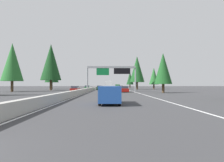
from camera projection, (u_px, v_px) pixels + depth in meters
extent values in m
plane|color=#38383A|center=(93.00, 90.00, 64.63)|extent=(320.00, 320.00, 0.00)
cube|color=#ADAAA3|center=(96.00, 88.00, 84.63)|extent=(180.00, 0.56, 0.90)
cube|color=silver|center=(126.00, 89.00, 74.80)|extent=(160.00, 0.16, 0.01)
cube|color=silver|center=(95.00, 89.00, 74.63)|extent=(160.00, 0.16, 0.01)
cylinder|color=gray|center=(87.00, 80.00, 51.91)|extent=(0.36, 0.36, 6.03)
cylinder|color=gray|center=(135.00, 80.00, 52.10)|extent=(0.36, 0.36, 6.03)
cube|color=gray|center=(111.00, 67.00, 52.06)|extent=(0.50, 12.32, 0.50)
cube|color=#0C602D|center=(103.00, 71.00, 51.86)|extent=(0.12, 3.20, 1.90)
cube|color=black|center=(122.00, 71.00, 51.93)|extent=(0.16, 4.20, 1.50)
cube|color=#1E4793|center=(110.00, 94.00, 19.24)|extent=(5.00, 1.95, 1.44)
cube|color=#2D3847|center=(110.00, 92.00, 16.94)|extent=(0.08, 1.48, 0.56)
cylinder|color=black|center=(101.00, 99.00, 20.91)|extent=(0.70, 0.24, 0.70)
cylinder|color=black|center=(118.00, 99.00, 20.94)|extent=(0.70, 0.24, 0.70)
cylinder|color=black|center=(100.00, 102.00, 17.51)|extent=(0.70, 0.24, 0.70)
cylinder|color=black|center=(120.00, 102.00, 17.54)|extent=(0.70, 0.24, 0.70)
cube|color=maroon|center=(124.00, 90.00, 48.45)|extent=(4.40, 1.80, 0.76)
cube|color=#2D3847|center=(124.00, 87.00, 48.24)|extent=(2.46, 1.51, 0.56)
cylinder|color=black|center=(121.00, 91.00, 49.84)|extent=(0.64, 0.22, 0.64)
cylinder|color=black|center=(127.00, 91.00, 49.86)|extent=(0.64, 0.22, 0.64)
cylinder|color=black|center=(121.00, 91.00, 47.03)|extent=(0.64, 0.22, 0.64)
cylinder|color=black|center=(128.00, 91.00, 47.05)|extent=(0.64, 0.22, 0.64)
cube|color=black|center=(120.00, 89.00, 65.43)|extent=(4.40, 1.80, 0.76)
cube|color=#2D3847|center=(120.00, 86.00, 65.22)|extent=(2.46, 1.51, 0.56)
cylinder|color=black|center=(118.00, 89.00, 66.82)|extent=(0.64, 0.22, 0.64)
cylinder|color=black|center=(122.00, 89.00, 66.85)|extent=(0.64, 0.22, 0.64)
cylinder|color=black|center=(118.00, 89.00, 64.01)|extent=(0.64, 0.22, 0.64)
cylinder|color=black|center=(123.00, 89.00, 64.03)|extent=(0.64, 0.22, 0.64)
cube|color=#2D6B38|center=(118.00, 87.00, 84.12)|extent=(5.60, 2.00, 0.70)
cube|color=#2D6B38|center=(118.00, 85.00, 85.14)|extent=(2.24, 1.84, 0.90)
cube|color=#2D3847|center=(118.00, 85.00, 85.15)|extent=(2.02, 1.92, 0.41)
cylinder|color=black|center=(115.00, 88.00, 85.95)|extent=(0.80, 0.28, 0.80)
cylinder|color=black|center=(119.00, 88.00, 85.98)|extent=(0.80, 0.28, 0.80)
cylinder|color=black|center=(116.00, 88.00, 82.26)|extent=(0.80, 0.28, 0.80)
cylinder|color=black|center=(120.00, 88.00, 82.29)|extent=(0.80, 0.28, 0.80)
cube|color=white|center=(109.00, 85.00, 74.45)|extent=(11.50, 2.50, 2.90)
cube|color=#2D3847|center=(109.00, 84.00, 74.46)|extent=(11.04, 2.55, 0.84)
cylinder|color=black|center=(106.00, 88.00, 78.44)|extent=(1.00, 0.30, 1.00)
cylinder|color=black|center=(112.00, 88.00, 78.47)|extent=(1.00, 0.30, 1.00)
cylinder|color=black|center=(106.00, 88.00, 70.39)|extent=(1.00, 0.30, 1.00)
cylinder|color=black|center=(112.00, 88.00, 70.42)|extent=(1.00, 0.30, 1.00)
cube|color=#2D6B38|center=(99.00, 88.00, 69.80)|extent=(4.40, 1.80, 0.76)
cube|color=#2D3847|center=(99.00, 86.00, 69.59)|extent=(2.46, 1.51, 0.56)
cylinder|color=black|center=(97.00, 89.00, 71.19)|extent=(0.64, 0.22, 0.64)
cylinder|color=black|center=(102.00, 89.00, 71.21)|extent=(0.64, 0.22, 0.64)
cylinder|color=black|center=(97.00, 89.00, 68.37)|extent=(0.64, 0.22, 0.64)
cylinder|color=black|center=(102.00, 89.00, 68.40)|extent=(0.64, 0.22, 0.64)
cube|color=#2D6B38|center=(87.00, 88.00, 74.13)|extent=(4.40, 1.80, 0.76)
cube|color=#2D3847|center=(87.00, 86.00, 73.92)|extent=(2.46, 1.51, 0.56)
cylinder|color=black|center=(86.00, 89.00, 75.52)|extent=(0.64, 0.22, 0.64)
cylinder|color=black|center=(90.00, 89.00, 75.55)|extent=(0.64, 0.22, 0.64)
cylinder|color=black|center=(85.00, 89.00, 72.71)|extent=(0.64, 0.22, 0.64)
cylinder|color=black|center=(89.00, 89.00, 72.73)|extent=(0.64, 0.22, 0.64)
cube|color=maroon|center=(75.00, 90.00, 49.47)|extent=(4.40, 1.80, 0.76)
cube|color=#2D3847|center=(75.00, 87.00, 49.27)|extent=(2.46, 1.51, 0.56)
cylinder|color=black|center=(73.00, 91.00, 50.87)|extent=(0.64, 0.22, 0.64)
cylinder|color=black|center=(79.00, 91.00, 50.89)|extent=(0.64, 0.22, 0.64)
cylinder|color=black|center=(71.00, 91.00, 48.05)|extent=(0.64, 0.22, 0.64)
cylinder|color=black|center=(77.00, 91.00, 48.07)|extent=(0.64, 0.22, 0.64)
cylinder|color=#4C3823|center=(163.00, 88.00, 44.92)|extent=(0.57, 0.57, 1.95)
cone|color=#194C1E|center=(163.00, 68.00, 44.99)|extent=(3.90, 3.90, 6.91)
cylinder|color=#4C3823|center=(137.00, 86.00, 75.61)|extent=(0.66, 0.66, 2.73)
cone|color=#194C1E|center=(137.00, 69.00, 75.72)|extent=(5.46, 5.46, 9.68)
cylinder|color=#4C3823|center=(154.00, 87.00, 80.00)|extent=(0.56, 0.56, 1.86)
cone|color=#236028|center=(154.00, 76.00, 80.07)|extent=(3.72, 3.72, 6.60)
cylinder|color=#4C3823|center=(130.00, 86.00, 104.62)|extent=(0.56, 0.56, 1.81)
cone|color=#143D19|center=(130.00, 78.00, 104.69)|extent=(3.63, 3.63, 6.43)
cylinder|color=#4C3823|center=(12.00, 86.00, 51.40)|extent=(0.66, 0.66, 2.72)
cone|color=#236028|center=(12.00, 62.00, 51.50)|extent=(5.43, 5.43, 9.63)
cylinder|color=#4C3823|center=(51.00, 85.00, 63.42)|extent=(0.71, 0.71, 3.19)
cone|color=#143D19|center=(51.00, 62.00, 63.54)|extent=(6.39, 6.39, 11.32)
cylinder|color=#4C3823|center=(52.00, 86.00, 80.75)|extent=(0.65, 0.65, 2.69)
cone|color=#143D19|center=(52.00, 70.00, 80.85)|extent=(5.37, 5.37, 9.52)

